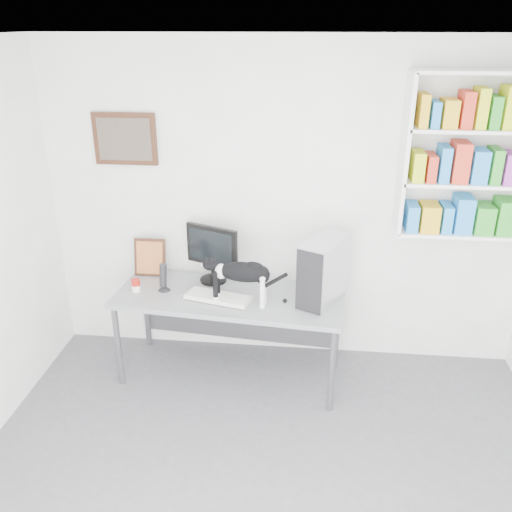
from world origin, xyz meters
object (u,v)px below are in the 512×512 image
(keyboard, at_px, (218,297))
(speaker, at_px, (163,277))
(desk, at_px, (230,335))
(monitor, at_px, (213,254))
(bookshelf, at_px, (473,157))
(leaning_print, at_px, (150,257))
(soup_can, at_px, (136,285))
(pc_tower, at_px, (324,270))
(cat, at_px, (242,282))

(keyboard, bearing_deg, speaker, -179.25)
(desk, bearing_deg, monitor, 131.06)
(desk, relative_size, keyboard, 3.54)
(bookshelf, bearing_deg, leaning_print, -179.85)
(keyboard, relative_size, leaning_print, 1.54)
(speaker, xyz_separation_m, soup_can, (-0.22, -0.04, -0.07))
(pc_tower, distance_m, cat, 0.64)
(monitor, distance_m, cat, 0.48)
(speaker, relative_size, soup_can, 2.31)
(keyboard, xyz_separation_m, leaning_print, (-0.66, 0.39, 0.15))
(leaning_print, bearing_deg, soup_can, -95.42)
(cat, bearing_deg, soup_can, 177.32)
(monitor, relative_size, cat, 0.84)
(leaning_print, distance_m, cat, 0.96)
(desk, relative_size, leaning_print, 5.44)
(bookshelf, xyz_separation_m, soup_can, (-2.57, -0.33, -1.04))
(bookshelf, relative_size, speaker, 5.19)
(bookshelf, bearing_deg, speaker, -172.96)
(keyboard, relative_size, pc_tower, 1.03)
(monitor, relative_size, leaning_print, 1.49)
(keyboard, height_order, cat, cat)
(keyboard, height_order, speaker, speaker)
(keyboard, distance_m, speaker, 0.49)
(keyboard, distance_m, cat, 0.26)
(monitor, xyz_separation_m, soup_can, (-0.59, -0.25, -0.20))
(bookshelf, xyz_separation_m, pc_tower, (-1.06, -0.31, -0.84))
(bookshelf, height_order, monitor, bookshelf)
(soup_can, xyz_separation_m, cat, (0.88, -0.12, 0.13))
(desk, relative_size, soup_can, 17.60)
(pc_tower, distance_m, leaning_print, 1.50)
(pc_tower, bearing_deg, soup_can, -153.31)
(soup_can, bearing_deg, desk, 1.00)
(speaker, bearing_deg, bookshelf, 20.65)
(bookshelf, bearing_deg, monitor, -177.76)
(bookshelf, xyz_separation_m, speaker, (-2.35, -0.29, -0.97))
(desk, distance_m, soup_can, 0.87)
(desk, distance_m, leaning_print, 0.96)
(soup_can, bearing_deg, cat, -7.88)
(desk, bearing_deg, speaker, -177.52)
(leaning_print, height_order, cat, cat)
(soup_can, distance_m, cat, 0.90)
(cat, bearing_deg, keyboard, 170.72)
(pc_tower, distance_m, soup_can, 1.51)
(bookshelf, xyz_separation_m, desk, (-1.80, -0.32, -1.47))
(bookshelf, relative_size, cat, 2.08)
(keyboard, relative_size, speaker, 2.16)
(pc_tower, xyz_separation_m, speaker, (-1.28, 0.02, -0.13))
(desk, bearing_deg, cat, -43.48)
(bookshelf, height_order, soup_can, bookshelf)
(desk, relative_size, speaker, 7.63)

